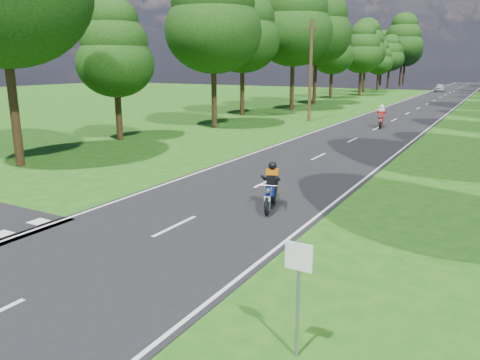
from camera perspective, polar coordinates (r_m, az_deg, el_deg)
The scene contains 9 objects.
ground at distance 12.42m, azimuth -13.58°, elevation -8.28°, with size 160.00×160.00×0.00m, color #165112.
main_road at distance 59.02m, azimuth 21.83°, elevation 8.60°, with size 7.00×140.00×0.02m, color black.
road_markings at distance 57.19m, azimuth 21.43°, elevation 8.50°, with size 7.40×140.00×0.01m.
treeline at distance 68.76m, azimuth 24.94°, elevation 15.85°, with size 40.00×115.35×14.78m.
telegraph_pole at distance 38.90m, azimuth 8.59°, elevation 13.10°, with size 1.20×0.26×8.00m.
road_sign at distance 7.52m, azimuth 7.13°, elevation -12.07°, with size 0.45×0.07×2.00m.
rider_near_blue at distance 15.15m, azimuth 3.83°, elevation -0.71°, with size 0.61×1.82×1.52m, color navy, non-canonical shape.
rider_far_red at distance 36.08m, azimuth 16.83°, elevation 7.46°, with size 0.66×1.98×1.65m, color #A80D0C, non-canonical shape.
distant_car at distance 84.80m, azimuth 23.22°, elevation 10.30°, with size 1.57×3.89×1.33m, color silver.
Camera 1 is at (8.00, -8.29, 4.64)m, focal length 35.00 mm.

